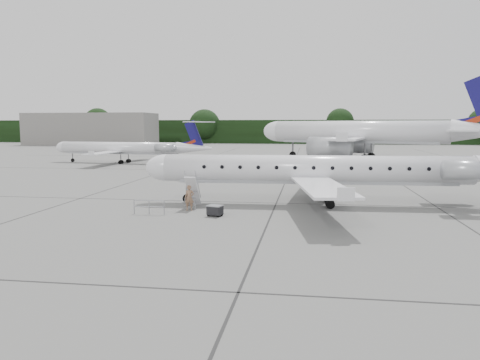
# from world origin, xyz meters

# --- Properties ---
(ground) EXTENTS (320.00, 320.00, 0.00)m
(ground) POSITION_xyz_m (0.00, 0.00, 0.00)
(ground) COLOR slate
(ground) RESTS_ON ground
(treeline) EXTENTS (260.00, 4.00, 8.00)m
(treeline) POSITION_xyz_m (0.00, 130.00, 4.00)
(treeline) COLOR black
(treeline) RESTS_ON ground
(terminal_building) EXTENTS (40.00, 14.00, 10.00)m
(terminal_building) POSITION_xyz_m (-70.00, 110.00, 5.00)
(terminal_building) COLOR slate
(terminal_building) RESTS_ON ground
(main_regional_jet) EXTENTS (31.37, 23.16, 7.83)m
(main_regional_jet) POSITION_xyz_m (-0.93, 6.36, 3.92)
(main_regional_jet) COLOR silver
(main_regional_jet) RESTS_ON ground
(airstair) EXTENTS (0.93, 2.19, 2.45)m
(airstair) POSITION_xyz_m (-10.15, 3.78, 1.23)
(airstair) COLOR silver
(airstair) RESTS_ON ground
(passenger) EXTENTS (0.75, 0.57, 1.87)m
(passenger) POSITION_xyz_m (-10.10, 2.55, 0.94)
(passenger) COLOR #856148
(passenger) RESTS_ON ground
(safety_railing) EXTENTS (2.20, 0.08, 1.00)m
(safety_railing) POSITION_xyz_m (-12.53, 0.60, 0.50)
(safety_railing) COLOR gray
(safety_railing) RESTS_ON ground
(baggage_cart) EXTENTS (1.13, 1.01, 0.83)m
(baggage_cart) POSITION_xyz_m (-7.80, 0.65, 0.41)
(baggage_cart) COLOR black
(baggage_cart) RESTS_ON ground
(bg_narrowbody) EXTENTS (46.34, 39.78, 14.03)m
(bg_narrowbody) POSITION_xyz_m (7.05, 55.14, 7.02)
(bg_narrowbody) COLOR silver
(bg_narrowbody) RESTS_ON ground
(bg_regional_left) EXTENTS (28.57, 22.06, 6.96)m
(bg_regional_left) POSITION_xyz_m (-32.49, 42.84, 3.48)
(bg_regional_left) COLOR silver
(bg_regional_left) RESTS_ON ground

